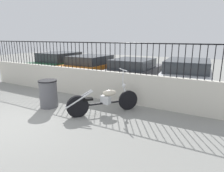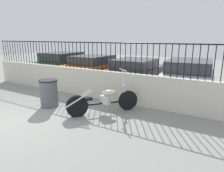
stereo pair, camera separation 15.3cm
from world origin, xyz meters
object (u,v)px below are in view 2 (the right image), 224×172
at_px(car_orange, 94,67).
at_px(car_green, 64,64).
at_px(trash_bin, 49,93).
at_px(car_dark_grey, 135,71).
at_px(motorcycle_black, 100,101).
at_px(car_silver, 189,76).

bearing_deg(car_orange, car_green, 88.06).
height_order(trash_bin, car_dark_grey, car_dark_grey).
bearing_deg(car_green, car_orange, -92.06).
height_order(motorcycle_black, car_green, car_green).
height_order(car_orange, car_dark_grey, car_orange).
distance_m(car_green, car_orange, 2.18).
bearing_deg(motorcycle_black, car_dark_grey, 48.78).
bearing_deg(trash_bin, car_orange, 105.97).
xyz_separation_m(car_orange, car_silver, (4.71, -0.02, 0.02)).
xyz_separation_m(motorcycle_black, car_green, (-5.14, 3.93, 0.30)).
distance_m(trash_bin, car_green, 5.43).
xyz_separation_m(trash_bin, car_dark_grey, (1.10, 4.29, 0.19)).
xyz_separation_m(car_green, car_orange, (2.18, -0.09, -0.02)).
distance_m(car_dark_grey, car_silver, 2.43).
distance_m(car_orange, car_dark_grey, 2.30).
bearing_deg(trash_bin, car_green, 128.41).
bearing_deg(car_green, motorcycle_black, -127.13).
bearing_deg(motorcycle_black, car_green, 91.86).
relative_size(motorcycle_black, car_green, 0.42).
bearing_deg(car_dark_grey, car_orange, 92.79).
relative_size(car_green, car_dark_grey, 1.06).
height_order(car_green, car_dark_grey, car_green).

